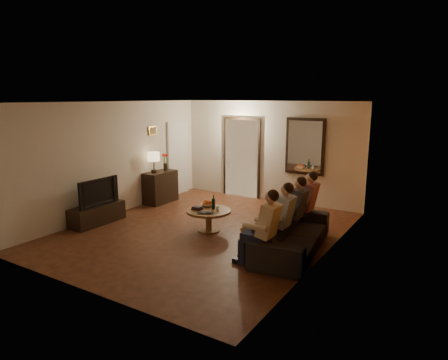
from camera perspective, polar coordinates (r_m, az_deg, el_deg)
The scene contains 33 objects.
floor at distance 8.26m, azimuth -2.89°, elevation -7.28°, with size 5.00×6.00×0.01m, color #3D1B10.
ceiling at distance 7.81m, azimuth -3.09°, elevation 11.05°, with size 5.00×6.00×0.01m, color white.
back_wall at distance 10.51m, azimuth 6.41°, elevation 4.08°, with size 5.00×0.02×2.60m, color beige.
front_wall at distance 5.79m, azimuth -20.20°, elevation -2.95°, with size 5.00×0.02×2.60m, color beige.
left_wall at distance 9.57m, azimuth -15.39°, elevation 2.97°, with size 0.02×6.00×2.60m, color beige.
right_wall at distance 6.85m, azimuth 14.47°, elevation -0.38°, with size 0.02×6.00×2.60m, color beige.
orange_accent at distance 6.85m, azimuth 14.39°, elevation -0.37°, with size 0.01×6.00×2.60m, color #BF7720.
kitchen_doorway at distance 10.89m, azimuth 2.53°, elevation 3.09°, with size 1.00×0.06×2.10m, color #FFE0A5.
door_trim at distance 10.88m, azimuth 2.51°, elevation 3.08°, with size 1.12×0.04×2.22m, color black.
fridge_glimpse at distance 10.80m, azimuth 3.69°, elevation 2.19°, with size 0.45×0.03×1.70m, color silver.
mirror_frame at distance 10.06m, azimuth 11.50°, elevation 4.72°, with size 1.00×0.05×1.40m, color black.
mirror_glass at distance 10.03m, azimuth 11.44°, elevation 4.71°, with size 0.86×0.02×1.26m, color white.
white_door at distance 11.25m, azimuth -6.59°, elevation 3.15°, with size 0.06×0.85×2.04m, color white.
framed_art at distance 10.40m, azimuth -10.18°, elevation 6.94°, with size 0.03×0.28×0.24m, color #B28C33.
art_canvas at distance 10.39m, azimuth -10.12°, elevation 6.94°, with size 0.01×0.22×0.18m, color brown.
dresser at distance 10.46m, azimuth -9.06°, elevation -1.00°, with size 0.45×0.91×0.81m, color black.
table_lamp at distance 10.17m, azimuth -10.00°, elevation 2.49°, with size 0.30×0.30×0.54m, color beige, non-canonical shape.
flower_vase at distance 10.51m, azimuth -8.39°, elevation 2.56°, with size 0.14×0.14×0.44m, color red, non-canonical shape.
tv_stand at distance 9.09m, azimuth -17.67°, elevation -4.69°, with size 0.45×1.24×0.41m, color black.
tv at distance 8.97m, azimuth -17.87°, elevation -1.61°, with size 0.13×1.02×0.59m, color black.
sofa at distance 7.24m, azimuth 9.73°, elevation -7.40°, with size 0.91×2.33×0.68m, color black.
person_a at distance 6.42m, azimuth 5.89°, elevation -7.38°, with size 0.60×0.40×1.20m, color tan, non-canonical shape.
person_b at distance 6.93m, azimuth 8.09°, elevation -5.96°, with size 0.60×0.40×1.20m, color tan, non-canonical shape.
person_c at distance 7.46m, azimuth 9.96°, elevation -4.73°, with size 0.60×0.40×1.20m, color tan, non-canonical shape.
person_d at distance 8.00m, azimuth 11.58°, elevation -3.66°, with size 0.60×0.40×1.20m, color tan, non-canonical shape.
dog at distance 7.40m, azimuth 4.18°, elevation -7.33°, with size 0.56×0.24×0.56m, color #A0774A, non-canonical shape.
coffee_table at distance 8.18m, azimuth -2.19°, elevation -5.81°, with size 0.91×0.91×0.45m, color brown.
bowl at distance 8.38m, azimuth -2.38°, elevation -3.55°, with size 0.26×0.26×0.06m, color white.
oranges at distance 8.37m, azimuth -2.39°, elevation -3.10°, with size 0.20×0.20×0.08m, color #D94E12, non-canonical shape.
wine_bottle at distance 8.13m, azimuth -1.52°, elevation -3.13°, with size 0.07×0.07×0.31m, color black, non-canonical shape.
wine_glass at distance 8.05m, azimuth -0.94°, elevation -4.06°, with size 0.06×0.06×0.10m, color silver.
book_stack at distance 8.15m, azimuth -3.88°, elevation -3.99°, with size 0.20×0.15×0.07m, color black, non-canonical shape.
laptop at distance 7.84m, azimuth -2.74°, elevation -4.79°, with size 0.33×0.21×0.03m, color black.
Camera 1 is at (4.47, -6.41, 2.70)m, focal length 32.00 mm.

